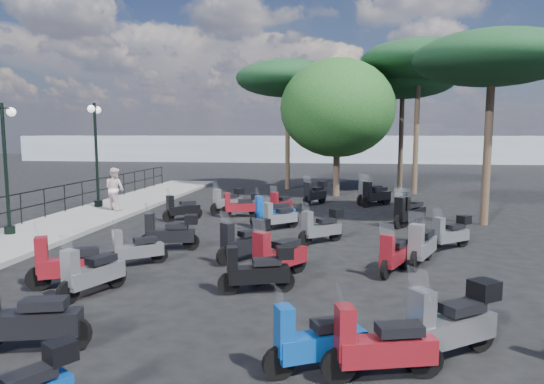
# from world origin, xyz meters

# --- Properties ---
(ground) EXTENTS (120.00, 120.00, 0.00)m
(ground) POSITION_xyz_m (0.00, 0.00, 0.00)
(ground) COLOR black
(ground) RESTS_ON ground
(sidewalk) EXTENTS (3.00, 30.00, 0.15)m
(sidewalk) POSITION_xyz_m (-6.50, 3.00, 0.07)
(sidewalk) COLOR slate
(sidewalk) RESTS_ON ground
(railing) EXTENTS (0.04, 26.04, 1.10)m
(railing) POSITION_xyz_m (-7.80, 2.80, 0.90)
(railing) COLOR black
(railing) RESTS_ON sidewalk
(lamp_post_1) EXTENTS (0.33, 1.20, 4.09)m
(lamp_post_1) POSITION_xyz_m (-7.13, 0.56, 2.48)
(lamp_post_1) COLOR black
(lamp_post_1) RESTS_ON sidewalk
(lamp_post_2) EXTENTS (0.54, 1.29, 4.45)m
(lamp_post_2) POSITION_xyz_m (-7.19, 6.44, 2.69)
(lamp_post_2) COLOR black
(lamp_post_2) RESTS_ON sidewalk
(pedestrian_far) EXTENTS (1.05, 0.96, 1.76)m
(pedestrian_far) POSITION_xyz_m (-5.99, 5.56, 1.03)
(pedestrian_far) COLOR beige
(pedestrian_far) RESTS_ON sidewalk
(scooter_1) EXTENTS (1.67, 1.03, 1.46)m
(scooter_1) POSITION_xyz_m (-2.55, -3.78, 0.51)
(scooter_1) COLOR black
(scooter_1) RESTS_ON ground
(scooter_2) EXTENTS (1.28, 1.01, 1.22)m
(scooter_2) POSITION_xyz_m (-1.84, -1.96, 0.42)
(scooter_2) COLOR black
(scooter_2) RESTS_ON ground
(scooter_3) EXTENTS (1.71, 0.60, 1.36)m
(scooter_3) POSITION_xyz_m (-1.55, -0.29, 0.51)
(scooter_3) COLOR black
(scooter_3) RESTS_ON ground
(scooter_4) EXTENTS (1.27, 1.12, 1.27)m
(scooter_4) POSITION_xyz_m (-2.74, 4.35, 0.44)
(scooter_4) COLOR black
(scooter_4) RESTS_ON ground
(scooter_5) EXTENTS (1.24, 1.30, 1.31)m
(scooter_5) POSITION_xyz_m (-1.42, 6.44, 0.49)
(scooter_5) COLOR black
(scooter_5) RESTS_ON ground
(scooter_7) EXTENTS (1.80, 0.73, 1.45)m
(scooter_7) POSITION_xyz_m (-1.49, -6.79, 0.50)
(scooter_7) COLOR black
(scooter_7) RESTS_ON ground
(scooter_8) EXTENTS (0.84, 1.63, 1.36)m
(scooter_8) POSITION_xyz_m (-1.80, -4.24, 0.47)
(scooter_8) COLOR black
(scooter_8) RESTS_ON ground
(scooter_9) EXTENTS (1.22, 1.45, 1.38)m
(scooter_9) POSITION_xyz_m (0.76, -1.14, 0.52)
(scooter_9) COLOR black
(scooter_9) RESTS_ON ground
(scooter_10) EXTENTS (1.56, 0.65, 1.26)m
(scooter_10) POSITION_xyz_m (-0.66, 5.38, 0.48)
(scooter_10) COLOR black
(scooter_10) RESTS_ON ground
(scooter_11) EXTENTS (0.82, 1.42, 1.22)m
(scooter_11) POSITION_xyz_m (0.81, 6.30, 0.42)
(scooter_11) COLOR black
(scooter_11) RESTS_ON ground
(scooter_13) EXTENTS (1.57, 0.72, 1.29)m
(scooter_13) POSITION_xyz_m (1.52, -3.61, 0.49)
(scooter_13) COLOR black
(scooter_13) RESTS_ON ground
(scooter_14) EXTENTS (1.19, 1.58, 1.48)m
(scooter_14) POSITION_xyz_m (1.81, -2.55, 0.51)
(scooter_14) COLOR black
(scooter_14) RESTS_ON ground
(scooter_15) EXTENTS (1.22, 1.13, 1.25)m
(scooter_15) POSITION_xyz_m (1.14, 3.12, 0.43)
(scooter_15) COLOR black
(scooter_15) RESTS_ON ground
(scooter_16) EXTENTS (1.67, 0.96, 1.43)m
(scooter_16) POSITION_xyz_m (0.87, 3.62, 0.50)
(scooter_16) COLOR black
(scooter_16) RESTS_ON ground
(scooter_17) EXTENTS (1.08, 1.58, 1.41)m
(scooter_17) POSITION_xyz_m (2.09, 9.14, 0.53)
(scooter_17) COLOR black
(scooter_17) RESTS_ON ground
(scooter_18) EXTENTS (1.67, 0.70, 1.35)m
(scooter_18) POSITION_xyz_m (3.73, -6.92, 0.47)
(scooter_18) COLOR black
(scooter_18) RESTS_ON ground
(scooter_19) EXTENTS (1.50, 0.88, 1.29)m
(scooter_19) POSITION_xyz_m (2.88, -6.83, 0.45)
(scooter_19) COLOR black
(scooter_19) RESTS_ON ground
(scooter_20) EXTENTS (0.87, 1.51, 1.30)m
(scooter_20) POSITION_xyz_m (4.48, -1.78, 0.45)
(scooter_20) COLOR black
(scooter_20) RESTS_ON ground
(scooter_21) EXTENTS (1.34, 1.21, 1.31)m
(scooter_21) POSITION_xyz_m (2.67, 1.20, 0.49)
(scooter_21) COLOR black
(scooter_21) RESTS_ON ground
(scooter_22) EXTENTS (0.74, 1.44, 1.20)m
(scooter_22) POSITION_xyz_m (5.72, 6.87, 0.45)
(scooter_22) COLOR black
(scooter_22) RESTS_ON ground
(scooter_23) EXTENTS (1.45, 1.34, 1.48)m
(scooter_23) POSITION_xyz_m (4.84, 9.01, 0.51)
(scooter_23) COLOR black
(scooter_23) RESTS_ON ground
(scooter_25) EXTENTS (1.60, 1.22, 1.47)m
(scooter_25) POSITION_xyz_m (4.81, -6.18, 0.55)
(scooter_25) COLOR black
(scooter_25) RESTS_ON ground
(scooter_26) EXTENTS (0.94, 1.72, 1.46)m
(scooter_26) POSITION_xyz_m (5.24, -0.97, 0.51)
(scooter_26) COLOR black
(scooter_26) RESTS_ON ground
(scooter_27) EXTENTS (1.31, 1.08, 1.24)m
(scooter_27) POSITION_xyz_m (6.36, 0.93, 0.47)
(scooter_27) COLOR black
(scooter_27) RESTS_ON ground
(scooter_28) EXTENTS (1.13, 1.51, 1.41)m
(scooter_28) POSITION_xyz_m (5.58, 4.25, 0.49)
(scooter_28) COLOR black
(scooter_28) RESTS_ON ground
(scooter_29) EXTENTS (1.41, 1.40, 1.49)m
(scooter_29) POSITION_xyz_m (4.67, 9.56, 0.52)
(scooter_29) COLOR black
(scooter_29) RESTS_ON ground
(scooter_30) EXTENTS (1.13, 1.51, 1.41)m
(scooter_30) POSITION_xyz_m (5.78, 4.51, 0.49)
(scooter_30) COLOR black
(scooter_30) RESTS_ON ground
(broadleaf_tree) EXTENTS (6.02, 6.02, 7.17)m
(broadleaf_tree) POSITION_xyz_m (3.05, 12.55, 4.60)
(broadleaf_tree) COLOR #38281E
(broadleaf_tree) RESTS_ON ground
(pine_0) EXTENTS (6.07, 6.07, 7.44)m
(pine_0) POSITION_xyz_m (6.81, 16.38, 6.36)
(pine_0) COLOR #38281E
(pine_0) RESTS_ON ground
(pine_1) EXTENTS (6.11, 6.11, 8.26)m
(pine_1) POSITION_xyz_m (7.31, 14.00, 7.16)
(pine_1) COLOR #38281E
(pine_1) RESTS_ON ground
(pine_2) EXTENTS (6.09, 6.09, 7.54)m
(pine_2) POSITION_xyz_m (0.15, 15.41, 6.45)
(pine_2) COLOR #38281E
(pine_2) RESTS_ON ground
(pine_3) EXTENTS (5.47, 5.47, 6.86)m
(pine_3) POSITION_xyz_m (8.43, 5.02, 5.88)
(pine_3) COLOR #38281E
(pine_3) RESTS_ON ground
(distant_hills) EXTENTS (70.00, 8.00, 3.00)m
(distant_hills) POSITION_xyz_m (0.00, 45.00, 1.50)
(distant_hills) COLOR gray
(distant_hills) RESTS_ON ground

